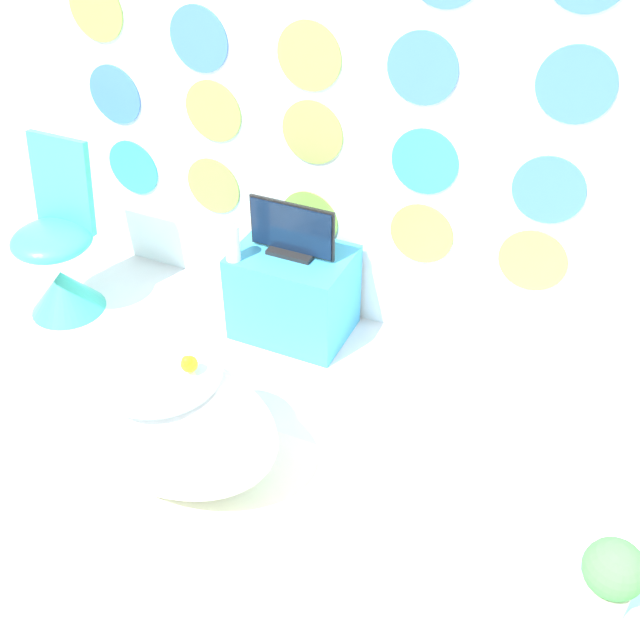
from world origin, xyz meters
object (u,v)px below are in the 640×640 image
object	(u,v)px
bathtub	(168,421)
vase	(232,242)
potted_plant_left	(611,576)
tv	(292,232)
chair	(60,263)

from	to	relation	value
bathtub	vase	xyz separation A→B (m)	(-0.19, 0.85, 0.27)
potted_plant_left	tv	bearing A→B (deg)	140.98
bathtub	potted_plant_left	distance (m)	1.64
bathtub	vase	world-z (taller)	vase
vase	potted_plant_left	world-z (taller)	potted_plant_left
bathtub	chair	bearing A→B (deg)	147.76
bathtub	tv	bearing A→B (deg)	87.96
potted_plant_left	vase	bearing A→B (deg)	148.18
chair	bathtub	bearing A→B (deg)	-32.24
bathtub	chair	distance (m)	1.30
bathtub	tv	world-z (taller)	tv
tv	vase	xyz separation A→B (m)	(-0.22, -0.16, -0.02)
bathtub	potted_plant_left	size ratio (longest dim) A/B	3.66
chair	tv	size ratio (longest dim) A/B	2.10
tv	vase	world-z (taller)	tv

